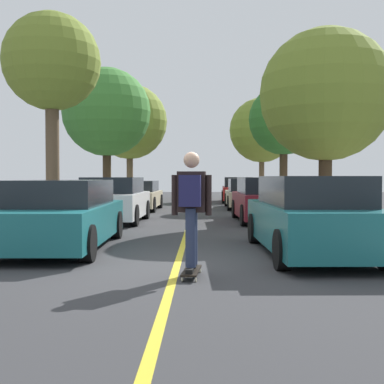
{
  "coord_description": "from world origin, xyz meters",
  "views": [
    {
      "loc": [
        0.42,
        -8.08,
        1.44
      ],
      "look_at": [
        0.08,
        7.58,
        0.97
      ],
      "focal_mm": 46.75,
      "sensor_mm": 36.0,
      "label": 1
    }
  ],
  "objects_px": {
    "skateboard": "(192,271)",
    "parked_car_right_farthest": "(238,190)",
    "street_tree_left_near": "(107,112)",
    "parked_car_right_near": "(265,200)",
    "street_tree_right_nearest": "(326,95)",
    "street_tree_right_far": "(262,130)",
    "parked_car_left_nearest": "(63,215)",
    "parked_car_left_far": "(138,196)",
    "parked_car_right_nearest": "(310,216)",
    "street_tree_right_near": "(284,120)",
    "parked_car_right_far": "(246,194)",
    "street_tree_left_far": "(130,122)",
    "skateboarder": "(191,203)",
    "street_tree_left_nearest": "(52,64)",
    "parked_car_left_near": "(114,200)"
  },
  "relations": [
    {
      "from": "street_tree_left_far",
      "to": "skateboard",
      "type": "height_order",
      "value": "street_tree_left_far"
    },
    {
      "from": "parked_car_right_nearest",
      "to": "street_tree_right_nearest",
      "type": "bearing_deg",
      "value": 73.91
    },
    {
      "from": "street_tree_left_near",
      "to": "skateboard",
      "type": "height_order",
      "value": "street_tree_left_near"
    },
    {
      "from": "street_tree_left_far",
      "to": "street_tree_right_far",
      "type": "relative_size",
      "value": 1.12
    },
    {
      "from": "parked_car_right_farthest",
      "to": "parked_car_right_near",
      "type": "bearing_deg",
      "value": -90.0
    },
    {
      "from": "parked_car_left_near",
      "to": "parked_car_right_far",
      "type": "xyz_separation_m",
      "value": [
        4.82,
        7.12,
        -0.04
      ]
    },
    {
      "from": "parked_car_right_far",
      "to": "street_tree_left_near",
      "type": "relative_size",
      "value": 0.69
    },
    {
      "from": "parked_car_left_far",
      "to": "parked_car_right_farthest",
      "type": "xyz_separation_m",
      "value": [
        4.82,
        6.96,
        0.08
      ]
    },
    {
      "from": "street_tree_right_nearest",
      "to": "skateboard",
      "type": "bearing_deg",
      "value": -115.33
    },
    {
      "from": "parked_car_left_near",
      "to": "street_tree_right_nearest",
      "type": "height_order",
      "value": "street_tree_right_nearest"
    },
    {
      "from": "street_tree_left_near",
      "to": "street_tree_left_far",
      "type": "bearing_deg",
      "value": 90.0
    },
    {
      "from": "parked_car_right_far",
      "to": "street_tree_right_near",
      "type": "relative_size",
      "value": 0.8
    },
    {
      "from": "parked_car_right_far",
      "to": "street_tree_left_far",
      "type": "bearing_deg",
      "value": 128.0
    },
    {
      "from": "street_tree_left_far",
      "to": "street_tree_right_near",
      "type": "distance_m",
      "value": 11.55
    },
    {
      "from": "parked_car_left_near",
      "to": "street_tree_right_nearest",
      "type": "bearing_deg",
      "value": -2.83
    },
    {
      "from": "street_tree_right_nearest",
      "to": "skateboarder",
      "type": "relative_size",
      "value": 3.45
    },
    {
      "from": "parked_car_right_nearest",
      "to": "street_tree_right_far",
      "type": "xyz_separation_m",
      "value": [
        1.78,
        22.88,
        3.72
      ]
    },
    {
      "from": "street_tree_right_nearest",
      "to": "skateboarder",
      "type": "height_order",
      "value": "street_tree_right_nearest"
    },
    {
      "from": "parked_car_right_farthest",
      "to": "street_tree_left_near",
      "type": "bearing_deg",
      "value": -144.34
    },
    {
      "from": "skateboard",
      "to": "parked_car_right_farthest",
      "type": "bearing_deg",
      "value": 84.28
    },
    {
      "from": "parked_car_left_nearest",
      "to": "street_tree_right_near",
      "type": "distance_m",
      "value": 15.37
    },
    {
      "from": "skateboard",
      "to": "street_tree_right_nearest",
      "type": "bearing_deg",
      "value": 64.67
    },
    {
      "from": "parked_car_left_far",
      "to": "street_tree_left_nearest",
      "type": "bearing_deg",
      "value": -105.5
    },
    {
      "from": "street_tree_right_near",
      "to": "parked_car_left_far",
      "type": "bearing_deg",
      "value": -164.62
    },
    {
      "from": "parked_car_right_nearest",
      "to": "parked_car_right_farthest",
      "type": "distance_m",
      "value": 19.31
    },
    {
      "from": "parked_car_left_far",
      "to": "skateboarder",
      "type": "bearing_deg",
      "value": -79.6
    },
    {
      "from": "skateboard",
      "to": "skateboarder",
      "type": "height_order",
      "value": "skateboarder"
    },
    {
      "from": "parked_car_left_nearest",
      "to": "parked_car_left_near",
      "type": "relative_size",
      "value": 1.17
    },
    {
      "from": "parked_car_left_far",
      "to": "street_tree_right_far",
      "type": "xyz_separation_m",
      "value": [
        6.6,
        10.53,
        3.8
      ]
    },
    {
      "from": "parked_car_right_nearest",
      "to": "street_tree_left_far",
      "type": "height_order",
      "value": "street_tree_left_far"
    },
    {
      "from": "skateboard",
      "to": "parked_car_right_near",
      "type": "bearing_deg",
      "value": 76.48
    },
    {
      "from": "parked_car_left_nearest",
      "to": "parked_car_left_far",
      "type": "relative_size",
      "value": 1.1
    },
    {
      "from": "parked_car_left_near",
      "to": "skateboard",
      "type": "bearing_deg",
      "value": -72.83
    },
    {
      "from": "street_tree_left_near",
      "to": "parked_car_right_far",
      "type": "bearing_deg",
      "value": -8.2
    },
    {
      "from": "parked_car_right_nearest",
      "to": "street_tree_right_far",
      "type": "distance_m",
      "value": 23.25
    },
    {
      "from": "street_tree_left_nearest",
      "to": "street_tree_right_near",
      "type": "distance_m",
      "value": 11.78
    },
    {
      "from": "parked_car_right_farthest",
      "to": "street_tree_left_nearest",
      "type": "distance_m",
      "value": 15.5
    },
    {
      "from": "street_tree_right_near",
      "to": "skateboarder",
      "type": "xyz_separation_m",
      "value": [
        -3.94,
        -16.33,
        -3.02
      ]
    },
    {
      "from": "street_tree_right_near",
      "to": "street_tree_left_far",
      "type": "bearing_deg",
      "value": 136.68
    },
    {
      "from": "parked_car_left_nearest",
      "to": "street_tree_right_nearest",
      "type": "xyz_separation_m",
      "value": [
        6.6,
        5.46,
        3.27
      ]
    },
    {
      "from": "street_tree_left_nearest",
      "to": "street_tree_left_far",
      "type": "relative_size",
      "value": 0.88
    },
    {
      "from": "street_tree_left_far",
      "to": "skateboarder",
      "type": "height_order",
      "value": "street_tree_left_far"
    },
    {
      "from": "parked_car_right_nearest",
      "to": "parked_car_right_farthest",
      "type": "bearing_deg",
      "value": 90.01
    },
    {
      "from": "parked_car_right_nearest",
      "to": "parked_car_right_far",
      "type": "bearing_deg",
      "value": 90.0
    },
    {
      "from": "parked_car_right_nearest",
      "to": "parked_car_left_near",
      "type": "bearing_deg",
      "value": 126.54
    },
    {
      "from": "parked_car_left_far",
      "to": "parked_car_right_near",
      "type": "height_order",
      "value": "parked_car_right_near"
    },
    {
      "from": "parked_car_right_near",
      "to": "parked_car_right_farthest",
      "type": "relative_size",
      "value": 0.94
    },
    {
      "from": "street_tree_right_nearest",
      "to": "street_tree_right_far",
      "type": "distance_m",
      "value": 16.71
    },
    {
      "from": "street_tree_left_nearest",
      "to": "skateboard",
      "type": "bearing_deg",
      "value": -61.09
    },
    {
      "from": "parked_car_right_nearest",
      "to": "street_tree_right_far",
      "type": "height_order",
      "value": "street_tree_right_far"
    }
  ]
}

